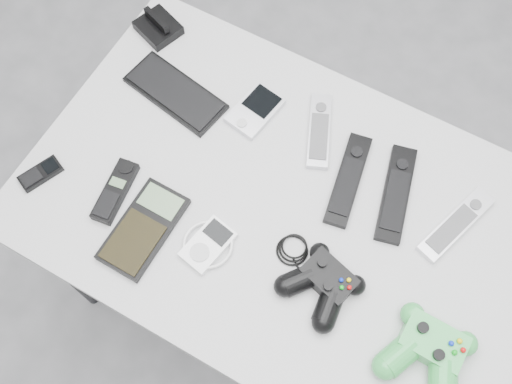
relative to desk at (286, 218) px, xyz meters
The scene contains 15 objects.
floor 0.66m from the desk, 134.67° to the right, with size 3.50×3.50×0.00m, color #5E5E63.
desk is the anchor object (origin of this frame).
pda_keyboard 0.36m from the desk, 161.01° to the left, with size 0.23×0.10×0.01m, color black.
dock_bracket 0.53m from the desk, 152.41° to the left, with size 0.09×0.08×0.05m, color black.
pda 0.24m from the desk, 135.54° to the left, with size 0.08×0.12×0.02m, color silver.
remote_silver_a 0.20m from the desk, 96.71° to the left, with size 0.04×0.17×0.02m, color silver.
remote_black_a 0.15m from the desk, 53.99° to the left, with size 0.05×0.21×0.02m, color black.
remote_black_b 0.23m from the desk, 36.17° to the left, with size 0.05×0.21×0.02m, color black.
remote_silver_b 0.34m from the desk, 22.57° to the left, with size 0.04×0.19×0.02m, color silver.
mobile_phone 0.51m from the desk, 158.90° to the right, with size 0.04×0.09×0.01m, color black.
cordless_handset 0.35m from the desk, 155.92° to the right, with size 0.04×0.14×0.02m, color black.
calculator 0.29m from the desk, 141.10° to the right, with size 0.10×0.19×0.02m, color black.
mp3_player 0.19m from the desk, 123.23° to the right, with size 0.10×0.11×0.02m, color white.
controller_black 0.19m from the desk, 38.98° to the right, with size 0.23×0.15×0.05m, color black, non-canonical shape.
controller_green 0.38m from the desk, 19.89° to the right, with size 0.16×0.17×0.05m, color #23813A, non-canonical shape.
Camera 1 is at (0.25, -0.32, 1.81)m, focal length 42.00 mm.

